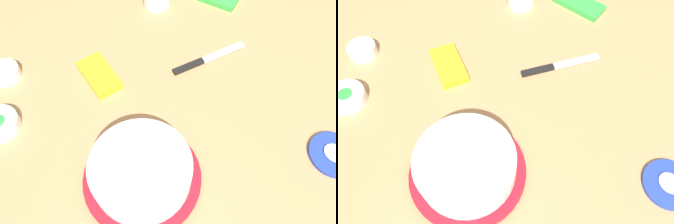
{
  "view_description": "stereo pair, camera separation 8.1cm",
  "coord_description": "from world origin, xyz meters",
  "views": [
    {
      "loc": [
        0.31,
        -0.41,
        0.73
      ],
      "look_at": [
        0.03,
        -0.09,
        0.04
      ],
      "focal_mm": 34.76,
      "sensor_mm": 36.0,
      "label": 1
    },
    {
      "loc": [
        0.37,
        -0.35,
        0.73
      ],
      "look_at": [
        0.03,
        -0.09,
        0.04
      ],
      "focal_mm": 34.76,
      "sensor_mm": 36.0,
      "label": 2
    }
  ],
  "objects": [
    {
      "name": "frosting_tub_lid",
      "position": [
        0.4,
        0.1,
        0.01
      ],
      "size": [
        0.12,
        0.12,
        0.02
      ],
      "color": "#233DAD",
      "rests_on": "ground_plane"
    },
    {
      "name": "spreading_knife",
      "position": [
        -0.02,
        0.13,
        0.01
      ],
      "size": [
        0.11,
        0.23,
        0.01
      ],
      "color": "silver",
      "rests_on": "ground_plane"
    },
    {
      "name": "frosted_cake",
      "position": [
        0.09,
        -0.25,
        0.05
      ],
      "size": [
        0.27,
        0.27,
        0.1
      ],
      "color": "red",
      "rests_on": "ground_plane"
    },
    {
      "name": "candy_box_upper",
      "position": [
        -0.16,
        0.37,
        0.01
      ],
      "size": [
        0.17,
        0.11,
        0.02
      ],
      "primitive_type": "cube",
      "rotation": [
        0.0,
        0.0,
        0.22
      ],
      "color": "green",
      "rests_on": "ground_plane"
    },
    {
      "name": "candy_box_lower",
      "position": [
        -0.2,
        -0.11,
        0.01
      ],
      "size": [
        0.15,
        0.11,
        0.02
      ],
      "primitive_type": "cube",
      "rotation": [
        0.0,
        0.0,
        -0.26
      ],
      "color": "yellow",
      "rests_on": "ground_plane"
    },
    {
      "name": "sprinkle_bowl_green",
      "position": [
        -0.27,
        -0.38,
        0.02
      ],
      "size": [
        0.1,
        0.1,
        0.03
      ],
      "color": "white",
      "rests_on": "ground_plane"
    },
    {
      "name": "sprinkle_bowl_orange",
      "position": [
        -0.4,
        -0.28,
        0.02
      ],
      "size": [
        0.08,
        0.08,
        0.03
      ],
      "color": "white",
      "rests_on": "ground_plane"
    },
    {
      "name": "ground_plane",
      "position": [
        0.0,
        0.0,
        0.0
      ],
      "size": [
        1.54,
        1.54,
        0.0
      ],
      "primitive_type": "plane",
      "color": "tan"
    }
  ]
}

